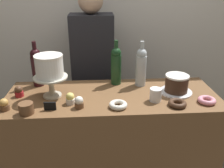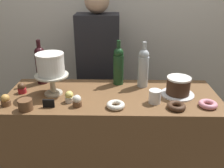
% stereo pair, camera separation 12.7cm
% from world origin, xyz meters
% --- Properties ---
extents(back_wall, '(6.00, 0.05, 2.60)m').
position_xyz_m(back_wall, '(0.00, 0.84, 1.30)').
color(back_wall, silver).
rests_on(back_wall, ground_plane).
extents(display_counter, '(1.42, 0.54, 0.94)m').
position_xyz_m(display_counter, '(0.00, 0.00, 0.47)').
color(display_counter, brown).
rests_on(display_counter, ground_plane).
extents(cake_stand_pedestal, '(0.22, 0.22, 0.14)m').
position_xyz_m(cake_stand_pedestal, '(-0.40, 0.01, 1.04)').
color(cake_stand_pedestal, beige).
rests_on(cake_stand_pedestal, display_counter).
extents(white_layer_cake, '(0.18, 0.18, 0.14)m').
position_xyz_m(white_layer_cake, '(-0.40, 0.01, 1.16)').
color(white_layer_cake, white).
rests_on(white_layer_cake, cake_stand_pedestal).
extents(silver_serving_platter, '(0.22, 0.22, 0.01)m').
position_xyz_m(silver_serving_platter, '(0.44, 0.01, 0.95)').
color(silver_serving_platter, white).
rests_on(silver_serving_platter, display_counter).
extents(chocolate_round_cake, '(0.16, 0.16, 0.12)m').
position_xyz_m(chocolate_round_cake, '(0.44, 0.01, 1.01)').
color(chocolate_round_cake, '#3D2619').
rests_on(chocolate_round_cake, silver_serving_platter).
extents(wine_bottle_green, '(0.08, 0.08, 0.33)m').
position_xyz_m(wine_bottle_green, '(0.04, 0.19, 1.09)').
color(wine_bottle_green, '#193D1E').
rests_on(wine_bottle_green, display_counter).
extents(wine_bottle_clear, '(0.08, 0.08, 0.33)m').
position_xyz_m(wine_bottle_clear, '(0.22, 0.15, 1.09)').
color(wine_bottle_clear, '#B2BCC1').
rests_on(wine_bottle_clear, display_counter).
extents(wine_bottle_dark_red, '(0.08, 0.08, 0.33)m').
position_xyz_m(wine_bottle_dark_red, '(-0.52, 0.20, 1.09)').
color(wine_bottle_dark_red, black).
rests_on(wine_bottle_dark_red, display_counter).
extents(cupcake_chocolate, '(0.06, 0.06, 0.07)m').
position_xyz_m(cupcake_chocolate, '(-0.61, 0.02, 0.98)').
color(cupcake_chocolate, red).
rests_on(cupcake_chocolate, display_counter).
extents(cupcake_lemon, '(0.06, 0.06, 0.07)m').
position_xyz_m(cupcake_lemon, '(-0.27, -0.10, 0.98)').
color(cupcake_lemon, white).
rests_on(cupcake_lemon, display_counter).
extents(cupcake_vanilla, '(0.06, 0.06, 0.07)m').
position_xyz_m(cupcake_vanilla, '(-0.21, -0.16, 0.98)').
color(cupcake_vanilla, brown).
rests_on(cupcake_vanilla, display_counter).
extents(cupcake_caramel, '(0.06, 0.06, 0.07)m').
position_xyz_m(cupcake_caramel, '(-0.65, -0.16, 0.98)').
color(cupcake_caramel, brown).
rests_on(cupcake_caramel, display_counter).
extents(donut_sugar, '(0.11, 0.11, 0.03)m').
position_xyz_m(donut_sugar, '(0.03, -0.17, 0.96)').
color(donut_sugar, silver).
rests_on(donut_sugar, display_counter).
extents(donut_pink, '(0.11, 0.11, 0.03)m').
position_xyz_m(donut_pink, '(0.59, -0.15, 0.96)').
color(donut_pink, pink).
rests_on(donut_pink, display_counter).
extents(donut_chocolate, '(0.11, 0.11, 0.03)m').
position_xyz_m(donut_chocolate, '(0.39, -0.18, 0.96)').
color(donut_chocolate, '#472D1E').
rests_on(donut_chocolate, display_counter).
extents(cookie_stack, '(0.08, 0.08, 0.07)m').
position_xyz_m(cookie_stack, '(-0.51, -0.21, 0.98)').
color(cookie_stack, brown).
rests_on(cookie_stack, display_counter).
extents(price_sign_chalkboard, '(0.07, 0.01, 0.05)m').
position_xyz_m(price_sign_chalkboard, '(-0.38, -0.18, 0.97)').
color(price_sign_chalkboard, black).
rests_on(price_sign_chalkboard, display_counter).
extents(coffee_cup_ceramic, '(0.08, 0.08, 0.08)m').
position_xyz_m(coffee_cup_ceramic, '(0.27, -0.10, 0.99)').
color(coffee_cup_ceramic, white).
rests_on(coffee_cup_ceramic, display_counter).
extents(barista_figure, '(0.36, 0.22, 1.60)m').
position_xyz_m(barista_figure, '(-0.13, 0.56, 0.84)').
color(barista_figure, black).
rests_on(barista_figure, ground_plane).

